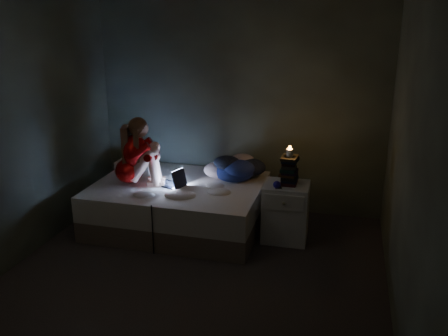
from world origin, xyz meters
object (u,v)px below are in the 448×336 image
(laptop, at_px, (170,176))
(bed, at_px, (179,205))
(woman, at_px, (128,151))
(candle, at_px, (290,153))
(nightstand, at_px, (286,212))
(phone, at_px, (278,186))

(laptop, bearing_deg, bed, 66.69)
(woman, relative_size, candle, 9.94)
(bed, relative_size, woman, 2.41)
(bed, height_order, woman, woman)
(woman, bearing_deg, nightstand, -12.60)
(bed, bearing_deg, laptop, -132.07)
(bed, height_order, laptop, laptop)
(phone, bearing_deg, woman, 166.25)
(woman, bearing_deg, laptop, -6.64)
(candle, xyz_separation_m, phone, (-0.10, -0.11, -0.35))
(woman, xyz_separation_m, phone, (1.71, 0.03, -0.27))
(laptop, bearing_deg, woman, -151.15)
(bed, xyz_separation_m, woman, (-0.53, -0.16, 0.66))
(woman, height_order, phone, woman)
(bed, bearing_deg, phone, -5.98)
(candle, bearing_deg, bed, 179.27)
(woman, relative_size, laptop, 2.53)
(nightstand, distance_m, candle, 0.68)
(woman, distance_m, candle, 1.81)
(woman, relative_size, nightstand, 1.23)
(bed, xyz_separation_m, phone, (1.17, -0.12, 0.39))
(woman, xyz_separation_m, laptop, (0.46, 0.08, -0.29))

